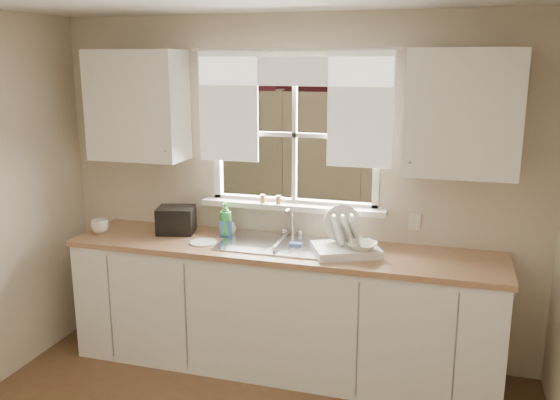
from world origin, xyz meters
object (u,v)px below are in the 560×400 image
(dish_rack, at_px, (345,244))
(cup, at_px, (100,226))
(soap_bottle_a, at_px, (226,219))
(black_appliance, at_px, (176,220))

(dish_rack, xyz_separation_m, cup, (-1.86, -0.05, -0.02))
(soap_bottle_a, xyz_separation_m, black_appliance, (-0.39, -0.01, -0.03))
(soap_bottle_a, distance_m, black_appliance, 0.40)
(dish_rack, relative_size, black_appliance, 1.94)
(soap_bottle_a, relative_size, black_appliance, 0.97)
(soap_bottle_a, bearing_deg, dish_rack, -13.02)
(dish_rack, bearing_deg, cup, -178.57)
(cup, height_order, black_appliance, black_appliance)
(soap_bottle_a, bearing_deg, black_appliance, 177.78)
(dish_rack, xyz_separation_m, soap_bottle_a, (-0.92, 0.14, 0.06))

